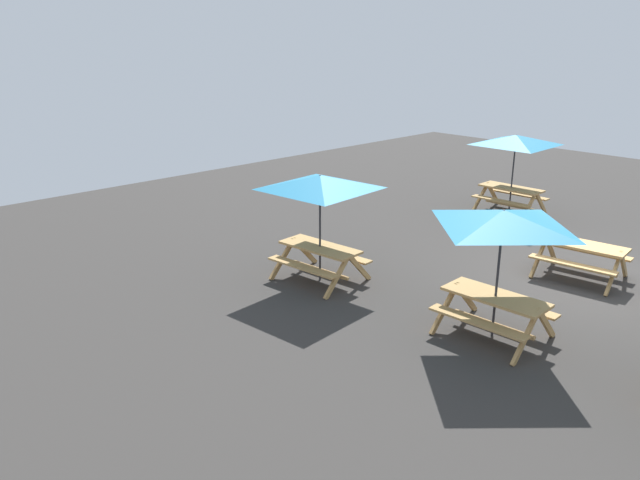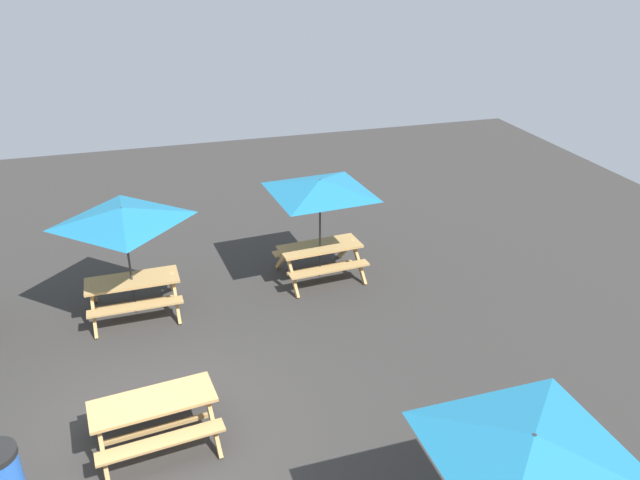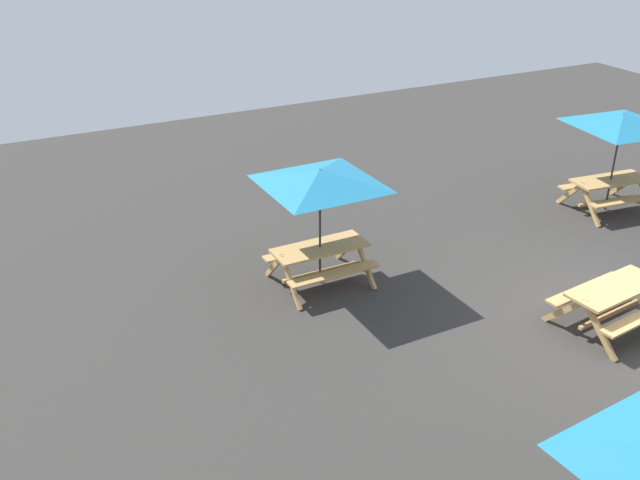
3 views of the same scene
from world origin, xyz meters
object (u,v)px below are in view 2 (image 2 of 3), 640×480
Objects in this scene: picnic_table_2 at (123,223)px; picnic_table_6 at (154,411)px; picnic_table_1 at (320,194)px; picnic_table_0 at (530,458)px.

picnic_table_6 is (-0.20, 3.80, -1.43)m from picnic_table_2.
picnic_table_6 is at bearing 42.83° from picnic_table_1.
picnic_table_6 is at bearing 91.09° from picnic_table_2.
picnic_table_0 is 7.74m from picnic_table_1.
picnic_table_2 is 1.20× the size of picnic_table_6.
picnic_table_1 is 4.01m from picnic_table_2.
picnic_table_6 is at bearing -44.41° from picnic_table_0.
picnic_table_6 is (3.76, -3.55, -1.43)m from picnic_table_0.
picnic_table_2 is 4.06m from picnic_table_6.
picnic_table_2 is (3.96, -7.35, 0.00)m from picnic_table_0.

